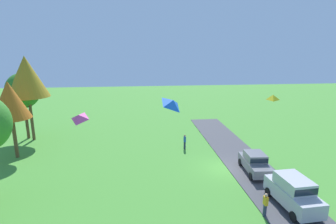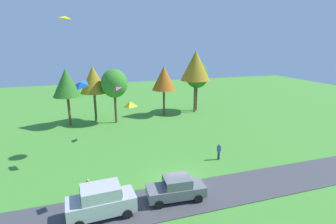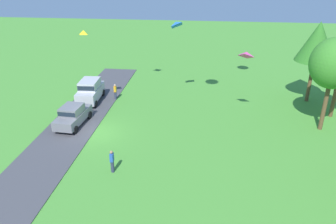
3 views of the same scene
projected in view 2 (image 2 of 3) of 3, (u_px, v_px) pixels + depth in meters
ground_plane at (179, 182)px, 22.69m from camera, size 120.00×120.00×0.00m
pavement_strip at (190, 197)px, 20.47m from camera, size 36.00×4.40×0.06m
car_suv_mid_row at (101, 200)px, 17.89m from camera, size 4.70×2.26×2.28m
car_sedan_by_flagpole at (176, 188)px, 19.88m from camera, size 4.51×2.19×1.84m
person_watching_sky at (88, 189)px, 19.99m from camera, size 0.36×0.24×1.71m
person_on_lawn at (219, 151)px, 26.84m from camera, size 0.36×0.24×1.71m
tree_center_back at (66, 83)px, 36.46m from camera, size 3.89×3.89×8.21m
tree_far_left at (93, 80)px, 38.67m from camera, size 3.96×3.96×8.36m
tree_right_of_center at (114, 84)px, 38.00m from camera, size 3.80×3.80×8.03m
tree_left_of_center at (164, 78)px, 41.95m from camera, size 3.82×3.82×8.07m
tree_lone_near at (196, 66)px, 43.52m from camera, size 4.94×4.94×10.44m
tree_far_right at (197, 76)px, 45.03m from camera, size 3.96×3.96×8.36m
kite_diamond_high_left at (130, 104)px, 17.75m from camera, size 0.98×0.95×0.45m
kite_delta_trailing_tail at (65, 17)px, 27.79m from camera, size 1.79×1.77×0.49m
kite_diamond_over_trees at (80, 84)px, 23.95m from camera, size 1.54×1.54×0.86m
kite_diamond_low_drifter at (116, 89)px, 31.40m from camera, size 1.36×1.35×0.82m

